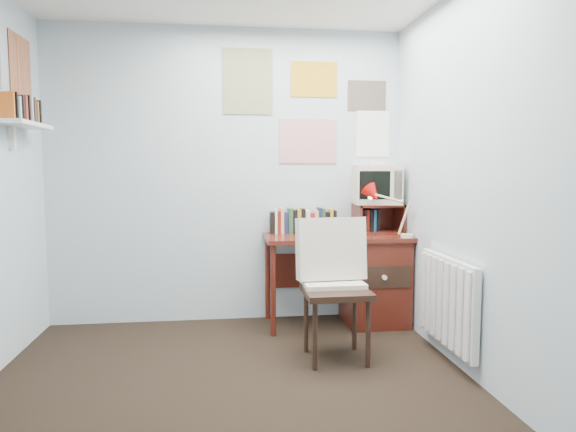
{
  "coord_description": "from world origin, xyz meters",
  "views": [
    {
      "loc": [
        -0.05,
        -2.69,
        1.32
      ],
      "look_at": [
        0.43,
        1.0,
        0.97
      ],
      "focal_mm": 32.0,
      "sensor_mm": 36.0,
      "label": 1
    }
  ],
  "objects_px": {
    "radiator": "(448,301)",
    "tv_riser": "(378,218)",
    "wall_shelf": "(24,124)",
    "desk": "(367,276)",
    "crt_tv": "(376,183)",
    "desk_chair": "(336,292)",
    "desk_lamp": "(408,214)"
  },
  "relations": [
    {
      "from": "radiator",
      "to": "tv_riser",
      "type": "bearing_deg",
      "value": 99.28
    },
    {
      "from": "wall_shelf",
      "to": "desk",
      "type": "bearing_deg",
      "value": 8.4
    },
    {
      "from": "crt_tv",
      "to": "wall_shelf",
      "type": "height_order",
      "value": "wall_shelf"
    },
    {
      "from": "radiator",
      "to": "wall_shelf",
      "type": "distance_m",
      "value": 3.15
    },
    {
      "from": "tv_riser",
      "to": "radiator",
      "type": "xyz_separation_m",
      "value": [
        0.17,
        -1.04,
        -0.47
      ]
    },
    {
      "from": "desk_chair",
      "to": "wall_shelf",
      "type": "height_order",
      "value": "wall_shelf"
    },
    {
      "from": "radiator",
      "to": "wall_shelf",
      "type": "height_order",
      "value": "wall_shelf"
    },
    {
      "from": "tv_riser",
      "to": "wall_shelf",
      "type": "xyz_separation_m",
      "value": [
        -2.69,
        -0.49,
        0.74
      ]
    },
    {
      "from": "desk_lamp",
      "to": "wall_shelf",
      "type": "height_order",
      "value": "wall_shelf"
    },
    {
      "from": "tv_riser",
      "to": "wall_shelf",
      "type": "distance_m",
      "value": 2.83
    },
    {
      "from": "desk_lamp",
      "to": "radiator",
      "type": "relative_size",
      "value": 0.48
    },
    {
      "from": "desk",
      "to": "desk_lamp",
      "type": "height_order",
      "value": "desk_lamp"
    },
    {
      "from": "desk_lamp",
      "to": "crt_tv",
      "type": "bearing_deg",
      "value": 104.13
    },
    {
      "from": "tv_riser",
      "to": "radiator",
      "type": "relative_size",
      "value": 0.5
    },
    {
      "from": "desk",
      "to": "desk_lamp",
      "type": "relative_size",
      "value": 3.13
    },
    {
      "from": "desk_lamp",
      "to": "radiator",
      "type": "bearing_deg",
      "value": -97.59
    },
    {
      "from": "desk_lamp",
      "to": "wall_shelf",
      "type": "distance_m",
      "value": 2.91
    },
    {
      "from": "desk_lamp",
      "to": "tv_riser",
      "type": "distance_m",
      "value": 0.37
    },
    {
      "from": "desk",
      "to": "desk_chair",
      "type": "height_order",
      "value": "desk_chair"
    },
    {
      "from": "wall_shelf",
      "to": "desk_lamp",
      "type": "bearing_deg",
      "value": 3.23
    },
    {
      "from": "desk_lamp",
      "to": "desk",
      "type": "bearing_deg",
      "value": 130.14
    },
    {
      "from": "crt_tv",
      "to": "wall_shelf",
      "type": "relative_size",
      "value": 0.62
    },
    {
      "from": "desk",
      "to": "crt_tv",
      "type": "height_order",
      "value": "crt_tv"
    },
    {
      "from": "desk_chair",
      "to": "wall_shelf",
      "type": "xyz_separation_m",
      "value": [
        -2.12,
        0.41,
        1.15
      ]
    },
    {
      "from": "crt_tv",
      "to": "desk_chair",
      "type": "bearing_deg",
      "value": -114.33
    },
    {
      "from": "radiator",
      "to": "wall_shelf",
      "type": "relative_size",
      "value": 1.29
    },
    {
      "from": "desk_chair",
      "to": "desk_lamp",
      "type": "xyz_separation_m",
      "value": [
        0.71,
        0.57,
        0.48
      ]
    },
    {
      "from": "desk",
      "to": "radiator",
      "type": "xyz_separation_m",
      "value": [
        0.29,
        -0.93,
        0.01
      ]
    },
    {
      "from": "desk_lamp",
      "to": "tv_riser",
      "type": "bearing_deg",
      "value": 103.58
    },
    {
      "from": "desk_chair",
      "to": "radiator",
      "type": "distance_m",
      "value": 0.76
    },
    {
      "from": "desk",
      "to": "radiator",
      "type": "bearing_deg",
      "value": -72.76
    },
    {
      "from": "wall_shelf",
      "to": "tv_riser",
      "type": "bearing_deg",
      "value": 10.32
    }
  ]
}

